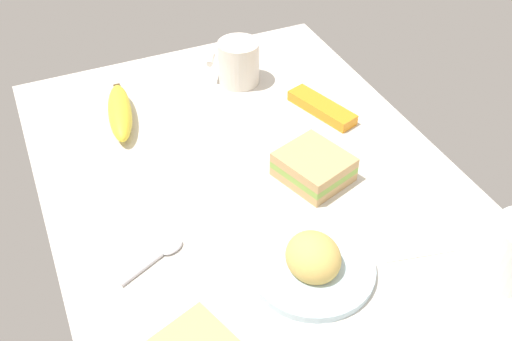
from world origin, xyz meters
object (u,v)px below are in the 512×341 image
plate_of_food (311,263)px  sandwich_main (314,167)px  banana (120,112)px  paper_napkin (413,220)px  spoon (162,254)px  snack_bar (322,108)px  coffee_mug_black (239,62)px

plate_of_food → sandwich_main: (16.79, -9.28, 0.50)cm
banana → sandwich_main: bearing=-138.2°
paper_napkin → spoon: bearing=76.6°
plate_of_food → spoon: (10.81, 17.82, -1.32)cm
plate_of_food → snack_bar: 37.28cm
plate_of_food → snack_bar: (31.98, -19.15, -0.70)cm
banana → spoon: 33.41cm
spoon → snack_bar: size_ratio=0.75×
sandwich_main → banana: sandwich_main is taller
sandwich_main → snack_bar: bearing=-33.0°
spoon → paper_napkin: size_ratio=0.76×
banana → plate_of_food: bearing=-161.0°
banana → paper_napkin: bearing=-141.4°
banana → snack_bar: 36.37cm
coffee_mug_black → sandwich_main: coffee_mug_black is taller
plate_of_food → coffee_mug_black: (47.66, -9.28, 2.69)cm
coffee_mug_black → spoon: bearing=143.7°
coffee_mug_black → spoon: coffee_mug_black is taller
sandwich_main → banana: 36.61cm
plate_of_food → snack_bar: size_ratio=1.23×
plate_of_food → banana: (44.07, 15.14, 0.36)cm
plate_of_food → banana: 46.59cm
spoon → banana: bearing=-4.6°
snack_bar → coffee_mug_black: bearing=14.2°
paper_napkin → plate_of_food: bearing=96.8°
sandwich_main → spoon: 27.81cm
coffee_mug_black → banana: (-3.59, 24.42, -2.33)cm
plate_of_food → banana: size_ratio=1.00×
coffee_mug_black → banana: bearing=98.4°
plate_of_food → paper_napkin: 18.53cm
coffee_mug_black → paper_napkin: 46.57cm
plate_of_food → coffee_mug_black: size_ratio=1.70×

